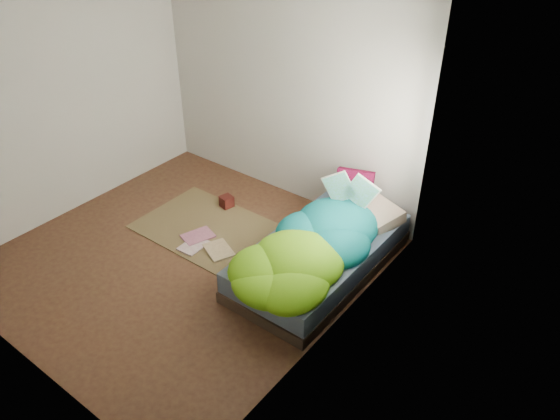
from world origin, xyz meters
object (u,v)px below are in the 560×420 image
at_px(bed, 320,256).
at_px(floor_book_a, 186,242).
at_px(wooden_box, 227,201).
at_px(floor_book_b, 193,231).
at_px(pillow_magenta, 354,188).
at_px(open_book, 351,181).

bearing_deg(bed, floor_book_a, -159.18).
bearing_deg(wooden_box, floor_book_b, -84.70).
relative_size(bed, pillow_magenta, 5.05).
relative_size(floor_book_a, floor_book_b, 0.93).
xyz_separation_m(open_book, wooden_box, (-1.55, -0.18, -0.75)).
xyz_separation_m(open_book, floor_book_a, (-1.41, -1.00, -0.80)).
bearing_deg(open_book, pillow_magenta, 96.96).
relative_size(pillow_magenta, floor_book_b, 1.20).
bearing_deg(floor_book_a, floor_book_b, 110.29).
bearing_deg(open_book, floor_book_a, -159.67).
height_order(bed, open_book, open_book).
height_order(bed, wooden_box, bed).
height_order(pillow_magenta, floor_book_a, pillow_magenta).
distance_m(pillow_magenta, floor_book_b, 1.84).
height_order(bed, floor_book_b, bed).
bearing_deg(bed, floor_book_b, -167.23).
relative_size(bed, floor_book_a, 6.53).
relative_size(pillow_magenta, open_book, 0.83).
xyz_separation_m(bed, floor_book_a, (-1.39, -0.53, -0.14)).
distance_m(wooden_box, floor_book_a, 0.84).
distance_m(pillow_magenta, floor_book_a, 1.91).
bearing_deg(bed, pillow_magenta, 98.50).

